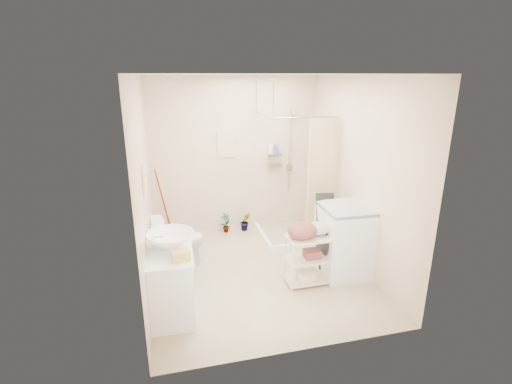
# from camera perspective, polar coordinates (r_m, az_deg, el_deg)

# --- Properties ---
(floor) EXTENTS (3.20, 3.20, 0.00)m
(floor) POSITION_cam_1_polar(r_m,az_deg,el_deg) (5.24, 0.30, -12.07)
(floor) COLOR #BBAF8C
(floor) RESTS_ON ground
(ceiling) EXTENTS (2.80, 3.20, 0.04)m
(ceiling) POSITION_cam_1_polar(r_m,az_deg,el_deg) (4.56, 0.35, 17.66)
(ceiling) COLOR silver
(ceiling) RESTS_ON ground
(wall_back) EXTENTS (2.80, 0.04, 2.60)m
(wall_back) POSITION_cam_1_polar(r_m,az_deg,el_deg) (6.26, -3.27, 5.60)
(wall_back) COLOR beige
(wall_back) RESTS_ON ground
(wall_front) EXTENTS (2.80, 0.04, 2.60)m
(wall_front) POSITION_cam_1_polar(r_m,az_deg,el_deg) (3.30, 7.15, -5.63)
(wall_front) COLOR beige
(wall_front) RESTS_ON ground
(wall_left) EXTENTS (0.04, 3.20, 2.60)m
(wall_left) POSITION_cam_1_polar(r_m,az_deg,el_deg) (4.61, -16.79, 0.54)
(wall_left) COLOR beige
(wall_left) RESTS_ON ground
(wall_right) EXTENTS (0.04, 3.20, 2.60)m
(wall_right) POSITION_cam_1_polar(r_m,az_deg,el_deg) (5.25, 15.33, 2.67)
(wall_right) COLOR beige
(wall_right) RESTS_ON ground
(vanity) EXTENTS (0.51, 0.89, 0.78)m
(vanity) POSITION_cam_1_polar(r_m,az_deg,el_deg) (4.36, -12.84, -13.24)
(vanity) COLOR white
(vanity) RESTS_ON ground
(sink) EXTENTS (0.56, 0.56, 0.18)m
(sink) POSITION_cam_1_polar(r_m,az_deg,el_deg) (4.19, -13.02, -7.23)
(sink) COLOR white
(sink) RESTS_ON vanity
(counter_basket) EXTENTS (0.20, 0.16, 0.10)m
(counter_basket) POSITION_cam_1_polar(r_m,az_deg,el_deg) (3.93, -11.45, -9.53)
(counter_basket) COLOR gold
(counter_basket) RESTS_ON vanity
(floor_basket) EXTENTS (0.31, 0.26, 0.15)m
(floor_basket) POSITION_cam_1_polar(r_m,az_deg,el_deg) (4.30, -11.36, -18.66)
(floor_basket) COLOR #EEE64D
(floor_basket) RESTS_ON ground
(toilet) EXTENTS (0.73, 0.45, 0.72)m
(toilet) POSITION_cam_1_polar(r_m,az_deg,el_deg) (5.38, -11.86, -7.32)
(toilet) COLOR silver
(toilet) RESTS_ON ground
(mop) EXTENTS (0.12, 0.12, 1.18)m
(mop) POSITION_cam_1_polar(r_m,az_deg,el_deg) (6.27, -14.39, -1.66)
(mop) COLOR #A01102
(mop) RESTS_ON ground
(potted_plant_a) EXTENTS (0.22, 0.20, 0.35)m
(potted_plant_a) POSITION_cam_1_polar(r_m,az_deg,el_deg) (6.39, -4.69, -4.76)
(potted_plant_a) COLOR brown
(potted_plant_a) RESTS_ON ground
(potted_plant_b) EXTENTS (0.18, 0.15, 0.32)m
(potted_plant_b) POSITION_cam_1_polar(r_m,az_deg,el_deg) (6.46, -1.64, -4.56)
(potted_plant_b) COLOR brown
(potted_plant_b) RESTS_ON ground
(hanging_towel) EXTENTS (0.28, 0.03, 0.42)m
(hanging_towel) POSITION_cam_1_polar(r_m,az_deg,el_deg) (6.18, -4.64, 7.30)
(hanging_towel) COLOR beige
(hanging_towel) RESTS_ON wall_back
(towel_ring) EXTENTS (0.04, 0.22, 0.34)m
(towel_ring) POSITION_cam_1_polar(r_m,az_deg,el_deg) (4.38, -16.82, 1.95)
(towel_ring) COLOR #F9E298
(towel_ring) RESTS_ON wall_left
(tp_holder) EXTENTS (0.08, 0.12, 0.14)m
(tp_holder) POSITION_cam_1_polar(r_m,az_deg,el_deg) (4.85, -15.70, -5.82)
(tp_holder) COLOR silver
(tp_holder) RESTS_ON wall_left
(shower) EXTENTS (1.10, 1.10, 2.10)m
(shower) POSITION_cam_1_polar(r_m,az_deg,el_deg) (6.01, 5.75, 2.60)
(shower) COLOR white
(shower) RESTS_ON ground
(shampoo_bottle_a) EXTENTS (0.10, 0.10, 0.22)m
(shampoo_bottle_a) POSITION_cam_1_polar(r_m,az_deg,el_deg) (6.30, 2.30, 6.88)
(shampoo_bottle_a) COLOR silver
(shampoo_bottle_a) RESTS_ON shower
(shampoo_bottle_b) EXTENTS (0.10, 0.10, 0.16)m
(shampoo_bottle_b) POSITION_cam_1_polar(r_m,az_deg,el_deg) (6.33, 3.05, 6.67)
(shampoo_bottle_b) COLOR #3850B7
(shampoo_bottle_b) RESTS_ON shower
(washing_machine) EXTENTS (0.67, 0.70, 0.95)m
(washing_machine) POSITION_cam_1_polar(r_m,az_deg,el_deg) (5.16, 13.57, -7.17)
(washing_machine) COLOR silver
(washing_machine) RESTS_ON ground
(laundry_rack) EXTENTS (0.57, 0.34, 0.78)m
(laundry_rack) POSITION_cam_1_polar(r_m,az_deg,el_deg) (4.85, 8.05, -9.64)
(laundry_rack) COLOR beige
(laundry_rack) RESTS_ON ground
(ironing_board) EXTENTS (0.32, 0.17, 1.08)m
(ironing_board) POSITION_cam_1_polar(r_m,az_deg,el_deg) (5.24, 10.77, -5.81)
(ironing_board) COLOR black
(ironing_board) RESTS_ON ground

